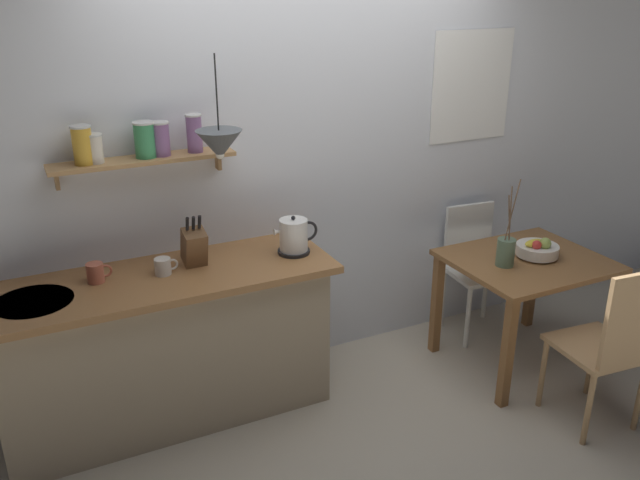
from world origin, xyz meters
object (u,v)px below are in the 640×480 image
coffee_mug_spare (163,266)px  dining_chair_far (475,262)px  coffee_mug_by_sink (96,273)px  knife_block (194,246)px  fruit_bowl (537,249)px  pendant_lamp (219,145)px  dining_table (526,276)px  electric_kettle (294,237)px  twig_vase (506,251)px  dining_chair_near (611,342)px

coffee_mug_spare → dining_chair_far: bearing=2.7°
coffee_mug_by_sink → knife_block: bearing=-2.2°
dining_chair_far → fruit_bowl: (0.06, -0.50, 0.27)m
pendant_lamp → fruit_bowl: bearing=-9.7°
coffee_mug_by_sink → coffee_mug_spare: (0.33, -0.06, -0.01)m
dining_table → pendant_lamp: 2.09m
fruit_bowl → knife_block: (-2.03, 0.44, 0.22)m
electric_kettle → coffee_mug_spare: electric_kettle is taller
twig_vase → electric_kettle: size_ratio=2.01×
electric_kettle → coffee_mug_spare: size_ratio=2.13×
electric_kettle → coffee_mug_spare: 0.74m
twig_vase → coffee_mug_spare: size_ratio=4.27×
fruit_bowl → electric_kettle: (-1.48, 0.37, 0.21)m
dining_chair_far → fruit_bowl: dining_chair_far is taller
dining_chair_near → pendant_lamp: bearing=149.2°
dining_chair_far → dining_chair_near: bearing=-93.3°
dining_table → coffee_mug_spare: 2.21m
coffee_mug_spare → fruit_bowl: bearing=-10.3°
fruit_bowl → coffee_mug_spare: 2.25m
dining_chair_near → twig_vase: 0.78m
fruit_bowl → electric_kettle: electric_kettle is taller
coffee_mug_spare → pendant_lamp: 0.71m
twig_vase → coffee_mug_by_sink: twig_vase is taller
dining_table → electric_kettle: size_ratio=3.45×
dining_chair_near → coffee_mug_spare: size_ratio=7.90×
electric_kettle → coffee_mug_by_sink: bearing=175.1°
dining_chair_far → coffee_mug_by_sink: bearing=-179.0°
fruit_bowl → coffee_mug_by_sink: size_ratio=2.00×
electric_kettle → coffee_mug_by_sink: size_ratio=2.06×
twig_vase → knife_block: bearing=165.8°
dining_chair_near → fruit_bowl: 0.78m
dining_chair_near → coffee_mug_spare: dining_chair_near is taller
dining_chair_far → twig_vase: (-0.21, -0.51, 0.31)m
dining_table → coffee_mug_by_sink: coffee_mug_by_sink is taller
electric_kettle → coffee_mug_by_sink: (-1.06, 0.09, -0.05)m
dining_table → electric_kettle: bearing=165.7°
coffee_mug_by_sink → dining_chair_near: bearing=-26.1°
dining_chair_far → knife_block: bearing=-178.2°
coffee_mug_by_sink → pendant_lamp: (0.65, -0.13, 0.62)m
dining_chair_near → coffee_mug_by_sink: coffee_mug_by_sink is taller
knife_block → coffee_mug_by_sink: knife_block is taller
dining_chair_near → dining_chair_far: dining_chair_near is taller
fruit_bowl → electric_kettle: bearing=166.1°
twig_vase → coffee_mug_by_sink: bearing=168.4°
coffee_mug_by_sink → dining_table: bearing=-10.3°
coffee_mug_by_sink → coffee_mug_spare: coffee_mug_by_sink is taller
dining_chair_far → electric_kettle: bearing=-174.6°
pendant_lamp → coffee_mug_by_sink: bearing=168.4°
fruit_bowl → knife_block: bearing=167.8°
fruit_bowl → coffee_mug_by_sink: coffee_mug_by_sink is taller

